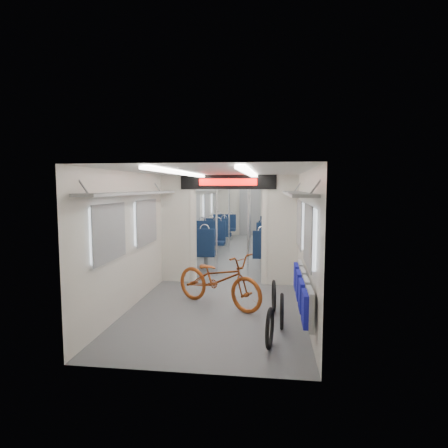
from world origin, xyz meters
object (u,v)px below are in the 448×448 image
at_px(bicycle, 219,279).
at_px(seat_bay_near_right, 272,244).
at_px(seat_bay_far_right, 272,231).
at_px(bike_hoop_a, 270,330).
at_px(bike_hoop_c, 274,297).
at_px(seat_bay_far_left, 221,228).
at_px(stanchion_near_left, 217,226).
at_px(stanchion_near_right, 248,226).
at_px(stanchion_far_left, 229,216).
at_px(stanchion_far_right, 250,216).
at_px(flip_bench, 302,290).
at_px(bike_hoop_b, 282,313).
at_px(seat_bay_near_left, 203,241).

distance_m(bicycle, seat_bay_near_right, 3.74).
bearing_deg(seat_bay_far_right, bike_hoop_a, -90.23).
bearing_deg(bike_hoop_c, seat_bay_far_left, 104.17).
distance_m(stanchion_near_left, stanchion_near_right, 0.73).
bearing_deg(stanchion_far_left, stanchion_far_right, -3.02).
relative_size(seat_bay_near_right, stanchion_near_right, 0.95).
relative_size(bike_hoop_a, stanchion_near_right, 0.23).
relative_size(flip_bench, stanchion_near_right, 0.90).
distance_m(bicycle, seat_bay_far_right, 6.93).
relative_size(bike_hoop_c, stanchion_far_right, 0.23).
distance_m(bike_hoop_a, bike_hoop_c, 1.46).
distance_m(seat_bay_far_right, stanchion_near_left, 4.89).
bearing_deg(bike_hoop_c, bike_hoop_a, -92.25).
bearing_deg(bicycle, stanchion_far_right, 27.95).
distance_m(seat_bay_near_right, seat_bay_far_left, 4.16).
height_order(seat_bay_far_left, seat_bay_far_right, seat_bay_far_left).
distance_m(bike_hoop_b, stanchion_near_right, 3.42).
bearing_deg(stanchion_near_right, flip_bench, -73.05).
bearing_deg(stanchion_far_right, seat_bay_near_right, -67.23).
bearing_deg(stanchion_near_left, seat_bay_far_right, 74.76).
distance_m(seat_bay_near_right, stanchion_near_right, 1.57).
bearing_deg(stanchion_near_right, bike_hoop_a, -82.35).
xyz_separation_m(bike_hoop_b, stanchion_far_right, (-0.82, 6.20, 0.91)).
xyz_separation_m(bike_hoop_c, stanchion_near_right, (-0.58, 2.45, 0.91)).
bearing_deg(seat_bay_near_left, bicycle, -75.66).
relative_size(seat_bay_far_left, stanchion_far_left, 0.89).
distance_m(flip_bench, bike_hoop_a, 0.90).
height_order(bicycle, flip_bench, bicycle).
height_order(bike_hoop_b, stanchion_near_right, stanchion_near_right).
distance_m(bike_hoop_b, bike_hoop_c, 0.78).
distance_m(seat_bay_far_right, stanchion_near_right, 4.65).
height_order(bike_hoop_c, stanchion_near_left, stanchion_near_left).
distance_m(seat_bay_far_left, stanchion_far_left, 2.19).
bearing_deg(bicycle, seat_bay_near_left, 44.78).
xyz_separation_m(bike_hoop_c, seat_bay_near_right, (-0.02, 3.79, 0.32)).
height_order(bicycle, stanchion_near_left, stanchion_near_left).
height_order(bike_hoop_b, bike_hoop_c, bike_hoop_b).
height_order(seat_bay_far_right, stanchion_near_left, stanchion_near_left).
relative_size(bicycle, flip_bench, 0.86).
height_order(bike_hoop_a, bike_hoop_c, bike_hoop_a).
relative_size(flip_bench, bike_hoop_b, 3.95).
relative_size(seat_bay_near_left, stanchion_far_left, 0.98).
bearing_deg(seat_bay_far_right, flip_bench, -86.92).
xyz_separation_m(bike_hoop_b, stanchion_near_left, (-1.41, 3.11, 0.91)).
distance_m(bike_hoop_b, seat_bay_far_left, 8.52).
relative_size(bike_hoop_c, stanchion_far_left, 0.23).
relative_size(bike_hoop_b, stanchion_far_right, 0.23).
bearing_deg(bike_hoop_b, seat_bay_far_right, 90.99).
distance_m(flip_bench, seat_bay_far_left, 8.57).
xyz_separation_m(flip_bench, bike_hoop_a, (-0.45, -0.70, -0.34)).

